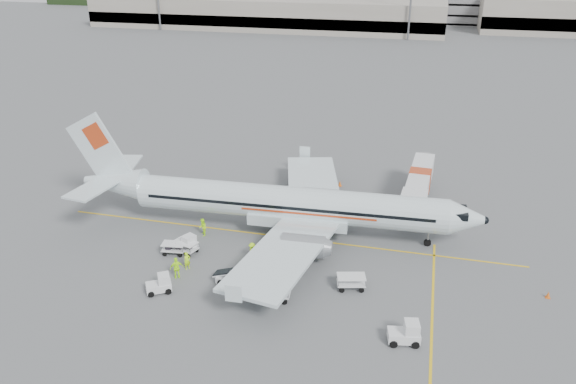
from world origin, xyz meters
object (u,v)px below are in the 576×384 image
object	(u,v)px
tug_fore	(404,332)
tug_mid	(186,242)
aircraft	(289,182)
tug_aft	(158,284)
jet_bridge	(419,188)
belt_loader	(240,271)

from	to	relation	value
tug_fore	tug_mid	distance (m)	21.58
aircraft	tug_mid	bearing A→B (deg)	-149.19
tug_aft	jet_bridge	bearing A→B (deg)	16.87
jet_bridge	tug_mid	size ratio (longest dim) A/B	7.12
tug_aft	tug_fore	bearing A→B (deg)	-35.59
tug_mid	jet_bridge	bearing A→B (deg)	63.84
jet_bridge	tug_fore	size ratio (longest dim) A/B	6.68
aircraft	jet_bridge	size ratio (longest dim) A/B	2.61
tug_mid	tug_aft	distance (m)	6.79
tug_aft	tug_mid	bearing A→B (deg)	63.71
aircraft	tug_fore	distance (m)	18.54
tug_fore	belt_loader	bearing A→B (deg)	152.36
tug_fore	tug_mid	bearing A→B (deg)	146.56
jet_bridge	tug_mid	distance (m)	24.98
jet_bridge	aircraft	bearing A→B (deg)	-137.59
belt_loader	jet_bridge	bearing A→B (deg)	60.26
aircraft	tug_mid	world-z (taller)	aircraft
jet_bridge	tug_fore	world-z (taller)	jet_bridge
tug_mid	tug_aft	bearing A→B (deg)	-57.87
belt_loader	aircraft	bearing A→B (deg)	85.46
jet_bridge	tug_fore	xyz separation A→B (m)	(-0.02, -23.14, -1.08)
aircraft	tug_fore	xyz separation A→B (m)	(11.73, -13.65, -4.46)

